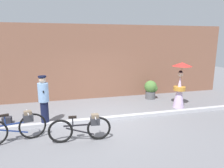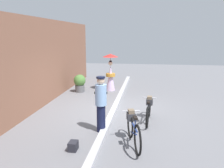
{
  "view_description": "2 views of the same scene",
  "coord_description": "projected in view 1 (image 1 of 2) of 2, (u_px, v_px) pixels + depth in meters",
  "views": [
    {
      "loc": [
        -1.52,
        -6.71,
        2.82
      ],
      "look_at": [
        0.39,
        0.65,
        1.17
      ],
      "focal_mm": 32.74,
      "sensor_mm": 36.0,
      "label": 1
    },
    {
      "loc": [
        -8.65,
        -1.21,
        2.88
      ],
      "look_at": [
        0.15,
        0.1,
        1.01
      ],
      "focal_mm": 37.66,
      "sensor_mm": 36.0,
      "label": 2
    }
  ],
  "objects": [
    {
      "name": "person_officer",
      "position": [
        44.0,
        99.0,
        6.71
      ],
      "size": [
        0.34,
        0.38,
        1.69
      ],
      "color": "#141938",
      "rests_on": "ground_plane"
    },
    {
      "name": "building_wall",
      "position": [
        91.0,
        62.0,
        9.9
      ],
      "size": [
        14.0,
        0.4,
        3.54
      ],
      "primitive_type": "cube",
      "color": "brown",
      "rests_on": "ground_plane"
    },
    {
      "name": "bicycle_far_side",
      "position": [
        83.0,
        127.0,
        5.74
      ],
      "size": [
        1.76,
        0.48,
        0.78
      ],
      "color": "black",
      "rests_on": "ground_plane"
    },
    {
      "name": "person_with_parasol",
      "position": [
        180.0,
        85.0,
        8.55
      ],
      "size": [
        0.81,
        0.81,
        1.92
      ],
      "color": "silver",
      "rests_on": "ground_plane"
    },
    {
      "name": "backpack_on_pavement",
      "position": [
        7.0,
        120.0,
        7.0
      ],
      "size": [
        0.29,
        0.21,
        0.23
      ],
      "color": "#26262D",
      "rests_on": "ground_plane"
    },
    {
      "name": "ground_plane",
      "position": [
        106.0,
        120.0,
        7.31
      ],
      "size": [
        30.0,
        30.0,
        0.0
      ],
      "primitive_type": "plane",
      "color": "slate"
    },
    {
      "name": "bicycle_near_officer",
      "position": [
        16.0,
        127.0,
        5.69
      ],
      "size": [
        1.73,
        0.58,
        0.86
      ],
      "color": "black",
      "rests_on": "ground_plane"
    },
    {
      "name": "sidewalk_curb",
      "position": [
        106.0,
        119.0,
        7.3
      ],
      "size": [
        14.0,
        0.2,
        0.12
      ],
      "primitive_type": "cube",
      "color": "#B2B2B7",
      "rests_on": "ground_plane"
    },
    {
      "name": "potted_plant_by_door",
      "position": [
        151.0,
        89.0,
        9.91
      ],
      "size": [
        0.62,
        0.6,
        0.9
      ],
      "color": "#59595B",
      "rests_on": "ground_plane"
    }
  ]
}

